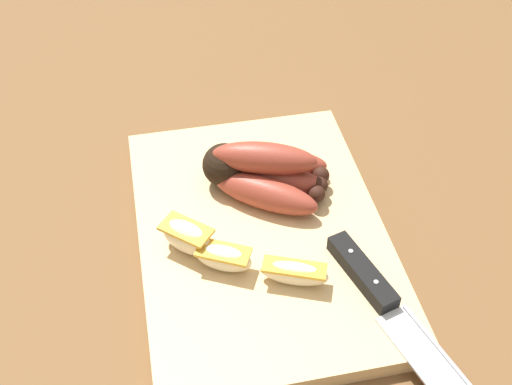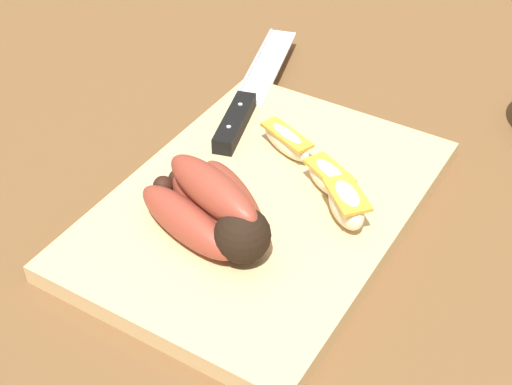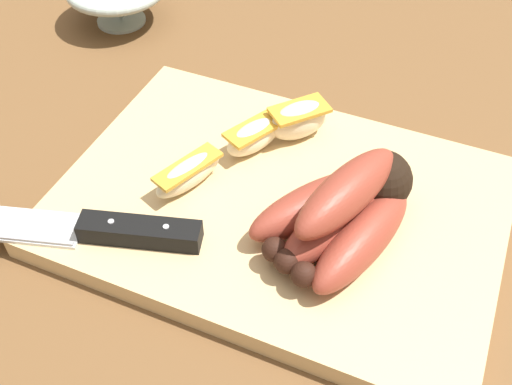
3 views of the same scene
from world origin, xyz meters
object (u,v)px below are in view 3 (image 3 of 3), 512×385
object	(u,v)px
apple_wedge_near	(299,120)
apple_wedge_middle	(254,136)
banana_bunch	(345,210)
apple_wedge_far	(188,173)
ceramic_bowl	(118,0)
chefs_knife	(83,228)

from	to	relation	value
apple_wedge_near	apple_wedge_middle	distance (m)	0.05
banana_bunch	apple_wedge_near	size ratio (longest dim) A/B	2.40
apple_wedge_middle	apple_wedge_far	world-z (taller)	apple_wedge_middle
banana_bunch	ceramic_bowl	xyz separation A→B (m)	(-0.36, 0.24, -0.02)
banana_bunch	apple_wedge_middle	distance (m)	0.13
banana_bunch	apple_wedge_near	world-z (taller)	banana_bunch
chefs_knife	apple_wedge_near	distance (m)	0.22
ceramic_bowl	apple_wedge_far	bearing A→B (deg)	-46.95
apple_wedge_far	ceramic_bowl	world-z (taller)	ceramic_bowl
banana_bunch	apple_wedge_far	size ratio (longest dim) A/B	2.06
chefs_knife	apple_wedge_far	world-z (taller)	apple_wedge_far
chefs_knife	apple_wedge_far	size ratio (longest dim) A/B	3.81
chefs_knife	banana_bunch	bearing A→B (deg)	23.96
apple_wedge_far	banana_bunch	bearing A→B (deg)	1.22
apple_wedge_near	ceramic_bowl	size ratio (longest dim) A/B	0.51
apple_wedge_far	ceramic_bowl	bearing A→B (deg)	133.05
chefs_knife	apple_wedge_near	world-z (taller)	apple_wedge_near
apple_wedge_middle	chefs_knife	bearing A→B (deg)	-120.24
chefs_knife	ceramic_bowl	distance (m)	0.36
banana_bunch	ceramic_bowl	world-z (taller)	banana_bunch
banana_bunch	ceramic_bowl	size ratio (longest dim) A/B	1.23
apple_wedge_near	banana_bunch	bearing A→B (deg)	-52.22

